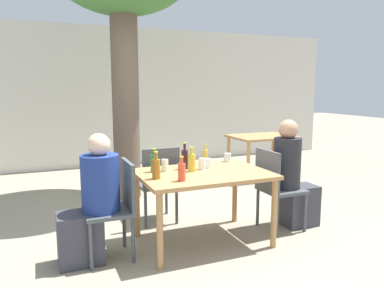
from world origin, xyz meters
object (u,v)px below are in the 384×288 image
at_px(drinking_glass_0, 202,164).
at_px(dining_table_back, 262,141).
at_px(patio_chair_2, 158,180).
at_px(person_seated_1, 293,180).
at_px(dining_table_front, 203,180).
at_px(patio_chair_1, 275,184).
at_px(soda_bottle_4, 182,171).
at_px(drinking_glass_1, 208,163).
at_px(amber_bottle_5, 156,168).
at_px(oil_cruet_1, 192,162).
at_px(person_seated_0, 91,205).
at_px(oil_cruet_0, 205,156).
at_px(drinking_glass_2, 227,157).
at_px(drinking_glass_3, 165,165).
at_px(wine_bottle_3, 185,159).
at_px(patio_chair_0, 117,203).
at_px(green_bottle_2, 154,163).

bearing_deg(drinking_glass_0, dining_table_back, 44.77).
height_order(patio_chair_2, person_seated_1, person_seated_1).
bearing_deg(dining_table_front, person_seated_1, -0.00).
xyz_separation_m(patio_chair_1, soda_bottle_4, (-1.23, -0.25, 0.31)).
height_order(soda_bottle_4, drinking_glass_1, soda_bottle_4).
bearing_deg(amber_bottle_5, patio_chair_2, 71.30).
xyz_separation_m(oil_cruet_1, drinking_glass_1, (0.22, 0.09, -0.05)).
height_order(person_seated_0, drinking_glass_0, person_seated_0).
relative_size(dining_table_front, patio_chair_1, 1.43).
xyz_separation_m(oil_cruet_0, drinking_glass_2, (0.30, 0.04, -0.04)).
relative_size(oil_cruet_1, drinking_glass_2, 2.58).
xyz_separation_m(dining_table_front, person_seated_1, (1.13, -0.00, -0.10)).
height_order(person_seated_1, soda_bottle_4, person_seated_1).
bearing_deg(drinking_glass_2, dining_table_back, 47.61).
xyz_separation_m(drinking_glass_1, drinking_glass_3, (-0.48, 0.02, 0.01)).
bearing_deg(drinking_glass_3, oil_cruet_1, -22.60).
bearing_deg(wine_bottle_3, drinking_glass_1, -8.66).
height_order(dining_table_back, patio_chair_1, patio_chair_1).
bearing_deg(drinking_glass_3, dining_table_front, -28.71).
xyz_separation_m(patio_chair_1, person_seated_1, (0.24, -0.00, 0.03)).
xyz_separation_m(wine_bottle_3, drinking_glass_0, (0.16, -0.10, -0.05)).
bearing_deg(oil_cruet_0, patio_chair_2, 142.85).
relative_size(patio_chair_0, green_bottle_2, 3.77).
distance_m(patio_chair_0, soda_bottle_4, 0.69).
bearing_deg(drinking_glass_1, patio_chair_2, 127.21).
bearing_deg(drinking_glass_0, drinking_glass_1, 31.99).
bearing_deg(green_bottle_2, drinking_glass_2, 10.93).
height_order(dining_table_front, drinking_glass_1, drinking_glass_1).
xyz_separation_m(patio_chair_2, drinking_glass_3, (-0.09, -0.50, 0.28)).
distance_m(dining_table_front, drinking_glass_3, 0.43).
distance_m(oil_cruet_1, soda_bottle_4, 0.41).
xyz_separation_m(dining_table_back, oil_cruet_0, (-1.98, -1.88, 0.19)).
xyz_separation_m(person_seated_0, person_seated_1, (2.26, -0.00, 0.02)).
distance_m(patio_chair_2, wine_bottle_3, 0.60).
relative_size(patio_chair_1, soda_bottle_4, 3.94).
relative_size(drinking_glass_1, drinking_glass_3, 0.81).
distance_m(person_seated_0, drinking_glass_0, 1.21).
bearing_deg(person_seated_0, drinking_glass_1, 97.93).
bearing_deg(patio_chair_1, oil_cruet_0, 63.40).
bearing_deg(drinking_glass_2, person_seated_0, -166.44).
distance_m(oil_cruet_1, drinking_glass_3, 0.28).
xyz_separation_m(dining_table_front, drinking_glass_3, (-0.35, 0.19, 0.15)).
relative_size(oil_cruet_0, amber_bottle_5, 0.87).
distance_m(person_seated_0, drinking_glass_3, 0.85).
distance_m(soda_bottle_4, drinking_glass_1, 0.63).
distance_m(dining_table_front, dining_table_back, 3.11).
relative_size(person_seated_1, amber_bottle_5, 4.74).
xyz_separation_m(person_seated_1, drinking_glass_1, (-1.00, 0.18, 0.24)).
xyz_separation_m(patio_chair_1, amber_bottle_5, (-1.42, -0.08, 0.32)).
bearing_deg(oil_cruet_1, drinking_glass_2, 27.77).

